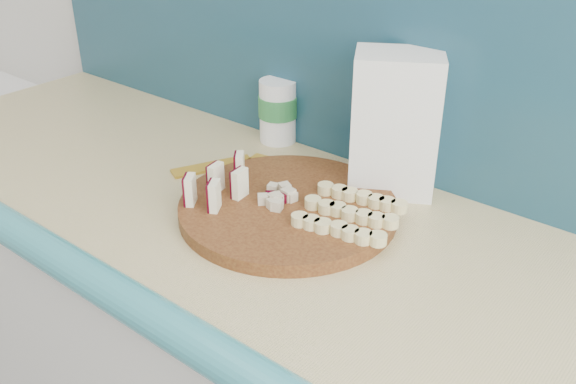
% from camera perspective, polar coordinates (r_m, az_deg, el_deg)
% --- Properties ---
extents(backsplash, '(2.20, 0.02, 0.50)m').
position_cam_1_polar(backsplash, '(1.14, 14.73, 11.60)').
color(backsplash, teal).
rests_on(backsplash, kitchen_counter).
extents(cutting_board, '(0.45, 0.45, 0.02)m').
position_cam_1_polar(cutting_board, '(1.11, 0.00, -1.44)').
color(cutting_board, '#3F1B0D').
rests_on(cutting_board, kitchen_counter).
extents(apple_wedges, '(0.07, 0.15, 0.05)m').
position_cam_1_polar(apple_wedges, '(1.12, -6.08, 0.86)').
color(apple_wedges, '#FFF6CB').
rests_on(apple_wedges, cutting_board).
extents(apple_chunks, '(0.06, 0.07, 0.02)m').
position_cam_1_polar(apple_chunks, '(1.11, -1.11, -0.24)').
color(apple_chunks, beige).
rests_on(apple_chunks, cutting_board).
extents(banana_slices, '(0.19, 0.17, 0.02)m').
position_cam_1_polar(banana_slices, '(1.06, 5.60, -1.86)').
color(banana_slices, beige).
rests_on(banana_slices, cutting_board).
extents(flour_bag, '(0.18, 0.17, 0.26)m').
position_cam_1_polar(flour_bag, '(1.16, 9.45, 5.99)').
color(flour_bag, white).
rests_on(flour_bag, kitchen_counter).
extents(canister, '(0.08, 0.08, 0.13)m').
position_cam_1_polar(canister, '(1.37, -0.90, 7.32)').
color(canister, white).
rests_on(canister, kitchen_counter).
extents(banana_peel, '(0.23, 0.19, 0.01)m').
position_cam_1_polar(banana_peel, '(1.25, -4.75, 1.60)').
color(banana_peel, gold).
rests_on(banana_peel, kitchen_counter).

